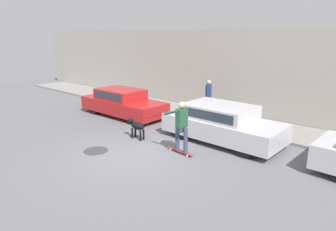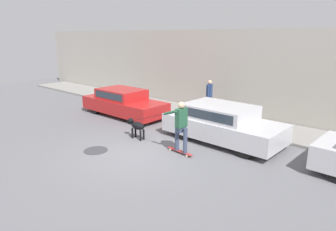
{
  "view_description": "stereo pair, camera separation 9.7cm",
  "coord_description": "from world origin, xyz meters",
  "px_view_note": "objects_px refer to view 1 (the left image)",
  "views": [
    {
      "loc": [
        6.47,
        -6.01,
        3.63
      ],
      "look_at": [
        -0.04,
        1.47,
        0.95
      ],
      "focal_mm": 32.0,
      "sensor_mm": 36.0,
      "label": 1
    },
    {
      "loc": [
        6.55,
        -5.94,
        3.63
      ],
      "look_at": [
        -0.04,
        1.47,
        0.95
      ],
      "focal_mm": 32.0,
      "sensor_mm": 36.0,
      "label": 2
    }
  ],
  "objects_px": {
    "parked_car_0": "(123,103)",
    "dog": "(137,126)",
    "skateboarder": "(181,125)",
    "pedestrian_with_bag": "(209,96)",
    "parked_car_1": "(222,123)"
  },
  "relations": [
    {
      "from": "dog",
      "to": "pedestrian_with_bag",
      "type": "xyz_separation_m",
      "value": [
        0.3,
        4.11,
        0.51
      ]
    },
    {
      "from": "parked_car_0",
      "to": "skateboarder",
      "type": "relative_size",
      "value": 1.49
    },
    {
      "from": "parked_car_0",
      "to": "dog",
      "type": "distance_m",
      "value": 3.38
    },
    {
      "from": "dog",
      "to": "parked_car_1",
      "type": "bearing_deg",
      "value": -143.5
    },
    {
      "from": "parked_car_0",
      "to": "pedestrian_with_bag",
      "type": "relative_size",
      "value": 2.66
    },
    {
      "from": "parked_car_0",
      "to": "dog",
      "type": "bearing_deg",
      "value": -32.33
    },
    {
      "from": "parked_car_1",
      "to": "pedestrian_with_bag",
      "type": "xyz_separation_m",
      "value": [
        -2.1,
        2.31,
        0.35
      ]
    },
    {
      "from": "parked_car_1",
      "to": "skateboarder",
      "type": "distance_m",
      "value": 1.92
    },
    {
      "from": "pedestrian_with_bag",
      "to": "parked_car_0",
      "type": "bearing_deg",
      "value": -164.23
    },
    {
      "from": "dog",
      "to": "skateboarder",
      "type": "xyz_separation_m",
      "value": [
        2.07,
        -0.06,
        0.49
      ]
    },
    {
      "from": "parked_car_1",
      "to": "skateboarder",
      "type": "xyz_separation_m",
      "value": [
        -0.33,
        -1.86,
        0.32
      ]
    },
    {
      "from": "parked_car_0",
      "to": "pedestrian_with_bag",
      "type": "bearing_deg",
      "value": 36.03
    },
    {
      "from": "dog",
      "to": "pedestrian_with_bag",
      "type": "relative_size",
      "value": 0.64
    },
    {
      "from": "parked_car_1",
      "to": "dog",
      "type": "distance_m",
      "value": 3.01
    },
    {
      "from": "parked_car_0",
      "to": "parked_car_1",
      "type": "bearing_deg",
      "value": -0.15
    }
  ]
}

